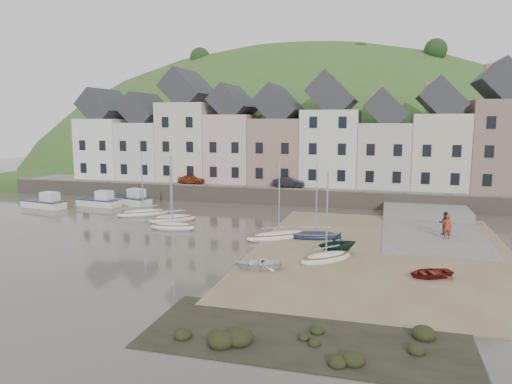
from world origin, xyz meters
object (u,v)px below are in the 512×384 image
(rowboat_red, at_px, (430,273))
(person_dark, at_px, (445,223))
(car_left, at_px, (191,179))
(car_right, at_px, (289,182))
(sailboat_0, at_px, (143,213))
(rowboat_green, at_px, (337,243))
(rowboat_white, at_px, (258,263))
(person_red, at_px, (447,226))

(rowboat_red, bearing_deg, person_dark, 142.84)
(person_dark, bearing_deg, car_left, -19.59)
(person_dark, relative_size, car_right, 0.51)
(sailboat_0, relative_size, rowboat_green, 2.17)
(rowboat_green, relative_size, rowboat_red, 1.09)
(rowboat_green, xyz_separation_m, rowboat_red, (5.84, -3.63, -0.49))
(rowboat_white, relative_size, car_right, 0.81)
(rowboat_green, distance_m, car_right, 22.62)
(sailboat_0, height_order, car_left, sailboat_0)
(sailboat_0, bearing_deg, person_red, -5.05)
(rowboat_white, xyz_separation_m, person_dark, (12.35, 12.54, 0.69))
(rowboat_white, bearing_deg, sailboat_0, -145.82)
(rowboat_white, bearing_deg, person_dark, 121.00)
(person_dark, height_order, car_left, car_left)
(rowboat_red, bearing_deg, car_left, -161.17)
(rowboat_green, distance_m, rowboat_red, 6.89)
(sailboat_0, distance_m, rowboat_green, 21.79)
(person_dark, xyz_separation_m, car_right, (-15.63, 13.33, 1.15))
(rowboat_red, height_order, car_right, car_right)
(rowboat_green, relative_size, car_left, 0.88)
(sailboat_0, relative_size, rowboat_white, 2.13)
(car_right, bearing_deg, person_red, -136.30)
(car_right, bearing_deg, sailboat_0, 132.50)
(car_right, bearing_deg, rowboat_white, -175.76)
(sailboat_0, distance_m, person_red, 27.87)
(car_left, bearing_deg, sailboat_0, 177.56)
(person_red, height_order, car_right, car_right)
(rowboat_white, distance_m, car_left, 30.18)
(car_left, bearing_deg, car_right, -92.82)
(person_red, distance_m, person_dark, 1.43)
(sailboat_0, bearing_deg, car_right, 45.50)
(sailboat_0, relative_size, rowboat_red, 2.35)
(sailboat_0, height_order, car_right, sailboat_0)
(car_left, height_order, car_right, car_right)
(sailboat_0, distance_m, car_right, 17.36)
(rowboat_white, relative_size, person_red, 1.54)
(sailboat_0, height_order, person_dark, sailboat_0)
(rowboat_red, distance_m, person_red, 10.29)
(rowboat_green, height_order, person_red, person_red)
(person_red, xyz_separation_m, car_left, (-27.83, 14.76, 1.08))
(person_dark, relative_size, car_left, 0.57)
(rowboat_red, distance_m, car_right, 28.38)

